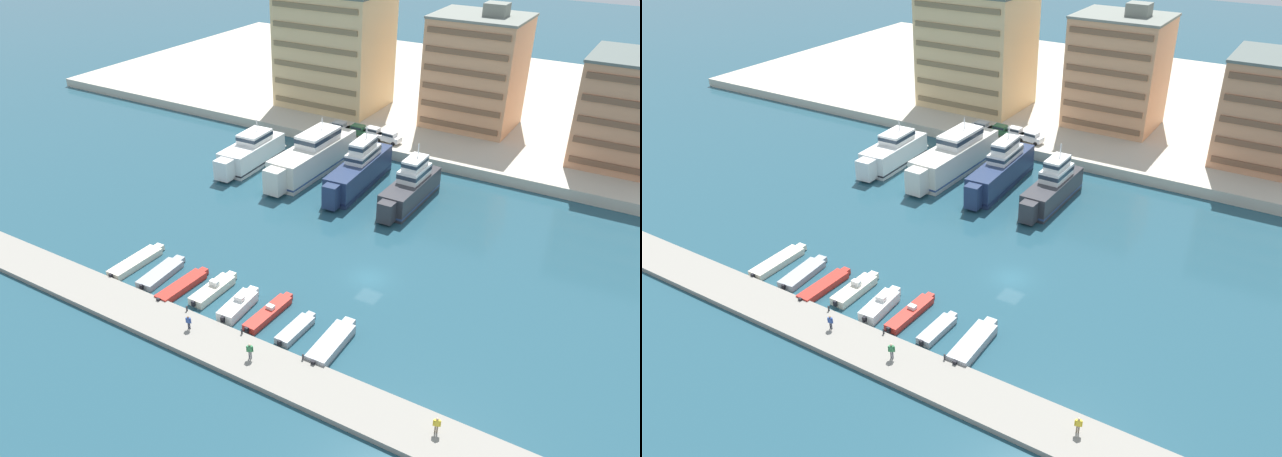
% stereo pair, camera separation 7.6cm
% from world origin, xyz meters
% --- Properties ---
extents(ground_plane, '(400.00, 400.00, 0.00)m').
position_xyz_m(ground_plane, '(0.00, 0.00, 0.00)').
color(ground_plane, '#234C5B').
extents(quay_promenade, '(180.00, 70.00, 1.65)m').
position_xyz_m(quay_promenade, '(0.00, 66.81, 0.83)').
color(quay_promenade, beige).
rests_on(quay_promenade, ground).
extents(pier_dock, '(120.00, 5.26, 0.56)m').
position_xyz_m(pier_dock, '(0.00, -18.25, 0.28)').
color(pier_dock, gray).
rests_on(pier_dock, ground).
extents(yacht_white_far_left, '(4.93, 15.44, 6.85)m').
position_xyz_m(yacht_white_far_left, '(-30.56, 18.69, 2.08)').
color(yacht_white_far_left, white).
rests_on(yacht_white_far_left, ground).
extents(yacht_ivory_left, '(5.06, 21.12, 7.81)m').
position_xyz_m(yacht_ivory_left, '(-20.98, 21.49, 2.50)').
color(yacht_ivory_left, silver).
rests_on(yacht_ivory_left, ground).
extents(yacht_navy_mid_left, '(4.46, 18.58, 8.52)m').
position_xyz_m(yacht_navy_mid_left, '(-12.53, 20.64, 2.50)').
color(yacht_navy_mid_left, navy).
rests_on(yacht_navy_mid_left, ground).
extents(yacht_charcoal_center_left, '(3.84, 15.59, 8.06)m').
position_xyz_m(yacht_charcoal_center_left, '(-3.98, 19.63, 2.27)').
color(yacht_charcoal_center_left, '#333338').
rests_on(yacht_charcoal_center_left, ground).
extents(motorboat_cream_far_left, '(1.97, 8.09, 0.84)m').
position_xyz_m(motorboat_cream_far_left, '(-24.58, -11.62, 0.39)').
color(motorboat_cream_far_left, beige).
rests_on(motorboat_cream_far_left, ground).
extents(motorboat_grey_left, '(2.61, 7.12, 0.82)m').
position_xyz_m(motorboat_grey_left, '(-20.39, -11.88, 0.37)').
color(motorboat_grey_left, '#9EA3A8').
rests_on(motorboat_grey_left, ground).
extents(motorboat_red_mid_left, '(1.90, 7.47, 0.82)m').
position_xyz_m(motorboat_red_mid_left, '(-16.65, -12.52, 0.37)').
color(motorboat_red_mid_left, red).
rests_on(motorboat_red_mid_left, ground).
extents(motorboat_cream_center_left, '(1.84, 6.88, 1.45)m').
position_xyz_m(motorboat_cream_center_left, '(-13.20, -11.37, 0.46)').
color(motorboat_cream_center_left, beige).
rests_on(motorboat_cream_center_left, ground).
extents(motorboat_white_center, '(2.26, 6.19, 1.58)m').
position_xyz_m(motorboat_white_center, '(-8.99, -12.33, 0.57)').
color(motorboat_white_center, white).
rests_on(motorboat_white_center, ground).
extents(motorboat_red_center_right, '(1.74, 7.46, 1.10)m').
position_xyz_m(motorboat_red_center_right, '(-5.71, -11.56, 0.38)').
color(motorboat_red_center_right, red).
rests_on(motorboat_red_center_right, ground).
extents(motorboat_grey_mid_right, '(1.76, 5.83, 0.80)m').
position_xyz_m(motorboat_grey_mid_right, '(-1.86, -12.34, 0.35)').
color(motorboat_grey_mid_right, '#9EA3A8').
rests_on(motorboat_grey_mid_right, ground).
extents(motorboat_grey_right, '(2.29, 7.61, 0.95)m').
position_xyz_m(motorboat_grey_right, '(2.32, -12.35, 0.48)').
color(motorboat_grey_right, '#9EA3A8').
rests_on(motorboat_grey_right, ground).
extents(car_silver_far_left, '(4.11, 1.94, 1.80)m').
position_xyz_m(car_silver_far_left, '(-23.83, 34.55, 2.63)').
color(car_silver_far_left, '#B7BCC1').
rests_on(car_silver_far_left, quay_promenade).
extents(car_green_left, '(4.10, 1.93, 1.80)m').
position_xyz_m(car_green_left, '(-20.39, 34.80, 2.63)').
color(car_green_left, '#2D6642').
rests_on(car_green_left, quay_promenade).
extents(car_white_mid_left, '(4.14, 2.00, 1.80)m').
position_xyz_m(car_white_mid_left, '(-17.78, 35.17, 2.63)').
color(car_white_mid_left, white).
rests_on(car_white_mid_left, quay_promenade).
extents(car_white_center_left, '(4.23, 2.21, 1.80)m').
position_xyz_m(car_white_center_left, '(-14.48, 34.64, 2.63)').
color(car_white_center_left, white).
rests_on(car_white_center_left, quay_promenade).
extents(apartment_block_far_left, '(18.82, 14.27, 22.76)m').
position_xyz_m(apartment_block_far_left, '(-32.24, 47.20, 12.09)').
color(apartment_block_far_left, '#E0BC84').
rests_on(apartment_block_far_left, quay_promenade).
extents(apartment_block_left, '(15.06, 12.38, 20.53)m').
position_xyz_m(apartment_block_left, '(-6.25, 49.88, 11.00)').
color(apartment_block_left, tan).
rests_on(apartment_block_left, quay_promenade).
extents(apartment_block_mid_left, '(15.32, 13.47, 18.02)m').
position_xyz_m(apartment_block_mid_left, '(19.64, 45.80, 9.74)').
color(apartment_block_mid_left, tan).
rests_on(apartment_block_mid_left, quay_promenade).
extents(pedestrian_near_edge, '(0.61, 0.36, 1.65)m').
position_xyz_m(pedestrian_near_edge, '(15.13, -17.69, 1.54)').
color(pedestrian_near_edge, '#7A6B56').
rests_on(pedestrian_near_edge, pier_dock).
extents(pedestrian_mid_deck, '(0.59, 0.42, 1.70)m').
position_xyz_m(pedestrian_mid_deck, '(-2.98, -18.30, 1.57)').
color(pedestrian_mid_deck, '#4C515B').
rests_on(pedestrian_mid_deck, pier_dock).
extents(pedestrian_far_side, '(0.58, 0.31, 1.54)m').
position_xyz_m(pedestrian_far_side, '(-10.76, -17.95, 1.48)').
color(pedestrian_far_side, '#282D3D').
rests_on(pedestrian_far_side, pier_dock).
extents(bollard_west, '(0.20, 0.20, 0.61)m').
position_xyz_m(bollard_west, '(-12.94, -15.87, 0.89)').
color(bollard_west, '#2D2D33').
rests_on(bollard_west, pier_dock).
extents(bollard_west_mid, '(0.20, 0.20, 0.61)m').
position_xyz_m(bollard_west_mid, '(-5.84, -15.87, 0.89)').
color(bollard_west_mid, '#2D2D33').
rests_on(bollard_west_mid, pier_dock).
extents(bollard_east_mid, '(0.20, 0.20, 0.61)m').
position_xyz_m(bollard_east_mid, '(1.26, -15.87, 0.89)').
color(bollard_east_mid, '#2D2D33').
rests_on(bollard_east_mid, pier_dock).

